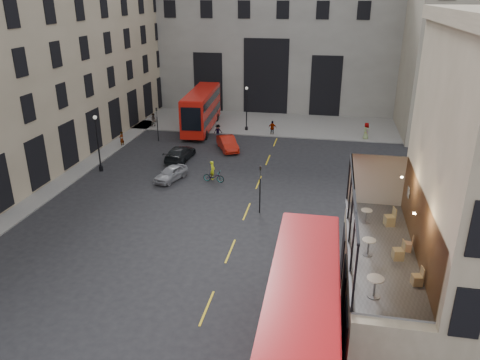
% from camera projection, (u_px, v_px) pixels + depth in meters
% --- Properties ---
extents(ground, '(140.00, 140.00, 0.00)m').
position_uv_depth(ground, '(244.00, 313.00, 24.59)').
color(ground, black).
rests_on(ground, ground).
extents(host_building_main, '(7.26, 11.40, 15.10)m').
position_uv_depth(host_building_main, '(474.00, 191.00, 19.91)').
color(host_building_main, '#BCAC8D').
rests_on(host_building_main, ground).
extents(host_frontage, '(3.00, 11.00, 4.50)m').
position_uv_depth(host_frontage, '(376.00, 291.00, 22.59)').
color(host_frontage, '#BCAC8D').
rests_on(host_frontage, ground).
extents(cafe_floor, '(3.00, 10.00, 0.10)m').
position_uv_depth(cafe_floor, '(381.00, 249.00, 21.73)').
color(cafe_floor, slate).
rests_on(cafe_floor, host_frontage).
extents(gateway, '(35.00, 10.60, 18.00)m').
position_uv_depth(gateway, '(271.00, 39.00, 65.61)').
color(gateway, gray).
rests_on(gateway, ground).
extents(building_right, '(16.60, 18.60, 20.00)m').
position_uv_depth(building_right, '(479.00, 41.00, 53.53)').
color(building_right, '#A19A82').
rests_on(building_right, ground).
extents(pavement_far, '(40.00, 12.00, 0.12)m').
position_uv_depth(pavement_far, '(252.00, 122.00, 60.20)').
color(pavement_far, slate).
rests_on(pavement_far, ground).
extents(pavement_left, '(8.00, 48.00, 0.12)m').
position_uv_depth(pavement_left, '(13.00, 191.00, 39.36)').
color(pavement_left, slate).
rests_on(pavement_left, ground).
extents(traffic_light_near, '(0.16, 0.20, 3.80)m').
position_uv_depth(traffic_light_near, '(260.00, 183.00, 34.77)').
color(traffic_light_near, black).
rests_on(traffic_light_near, ground).
extents(traffic_light_far, '(0.16, 0.20, 3.80)m').
position_uv_depth(traffic_light_far, '(157.00, 120.00, 51.80)').
color(traffic_light_far, black).
rests_on(traffic_light_far, ground).
extents(street_lamp_a, '(0.36, 0.36, 5.33)m').
position_uv_depth(street_lamp_a, '(98.00, 147.00, 43.07)').
color(street_lamp_a, black).
rests_on(street_lamp_a, ground).
extents(street_lamp_b, '(0.36, 0.36, 5.33)m').
position_uv_depth(street_lamp_b, '(246.00, 111.00, 55.68)').
color(street_lamp_b, black).
rests_on(street_lamp_b, ground).
extents(bus_near, '(3.00, 12.56, 5.00)m').
position_uv_depth(bus_near, '(301.00, 327.00, 19.33)').
color(bus_near, red).
rests_on(bus_near, ground).
extents(bus_far, '(3.54, 11.96, 4.71)m').
position_uv_depth(bus_far, '(202.00, 108.00, 56.23)').
color(bus_far, '#B8150C').
rests_on(bus_far, ground).
extents(car_a, '(2.57, 4.01, 1.27)m').
position_uv_depth(car_a, '(171.00, 173.00, 41.61)').
color(car_a, gray).
rests_on(car_a, ground).
extents(car_b, '(3.32, 4.64, 1.45)m').
position_uv_depth(car_b, '(228.00, 143.00, 49.49)').
color(car_b, '#A01509').
rests_on(car_b, ground).
extents(car_c, '(2.22, 4.98, 1.42)m').
position_uv_depth(car_c, '(180.00, 153.00, 46.54)').
color(car_c, black).
rests_on(car_c, ground).
extents(bicycle, '(1.96, 0.86, 1.00)m').
position_uv_depth(bicycle, '(214.00, 176.00, 41.27)').
color(bicycle, gray).
rests_on(bicycle, ground).
extents(cyclist, '(0.43, 0.63, 1.70)m').
position_uv_depth(cyclist, '(213.00, 170.00, 41.73)').
color(cyclist, '#D8E718').
rests_on(cyclist, ground).
extents(pedestrian_a, '(1.04, 0.92, 1.80)m').
position_uv_depth(pedestrian_a, '(154.00, 121.00, 57.55)').
color(pedestrian_a, gray).
rests_on(pedestrian_a, ground).
extents(pedestrian_b, '(1.18, 1.07, 1.60)m').
position_uv_depth(pedestrian_b, '(218.00, 131.00, 53.49)').
color(pedestrian_b, gray).
rests_on(pedestrian_b, ground).
extents(pedestrian_c, '(1.01, 0.43, 1.72)m').
position_uv_depth(pedestrian_c, '(272.00, 128.00, 54.55)').
color(pedestrian_c, gray).
rests_on(pedestrian_c, ground).
extents(pedestrian_d, '(0.84, 1.08, 1.95)m').
position_uv_depth(pedestrian_d, '(366.00, 131.00, 52.90)').
color(pedestrian_d, gray).
rests_on(pedestrian_d, ground).
extents(pedestrian_e, '(0.56, 0.70, 1.67)m').
position_uv_depth(pedestrian_e, '(122.00, 139.00, 50.61)').
color(pedestrian_e, gray).
rests_on(pedestrian_e, ground).
extents(cafe_table_near, '(0.68, 0.68, 0.85)m').
position_uv_depth(cafe_table_near, '(375.00, 284.00, 18.10)').
color(cafe_table_near, silver).
rests_on(cafe_table_near, cafe_floor).
extents(cafe_table_mid, '(0.62, 0.62, 0.77)m').
position_uv_depth(cafe_table_mid, '(369.00, 245.00, 21.02)').
color(cafe_table_mid, silver).
rests_on(cafe_table_mid, cafe_floor).
extents(cafe_table_far, '(0.57, 0.57, 0.71)m').
position_uv_depth(cafe_table_far, '(366.00, 214.00, 23.99)').
color(cafe_table_far, beige).
rests_on(cafe_table_far, cafe_floor).
extents(cafe_chair_a, '(0.46, 0.46, 0.79)m').
position_uv_depth(cafe_chair_a, '(417.00, 279.00, 18.96)').
color(cafe_chair_a, tan).
rests_on(cafe_chair_a, cafe_floor).
extents(cafe_chair_b, '(0.52, 0.52, 0.91)m').
position_uv_depth(cafe_chair_b, '(398.00, 254.00, 20.77)').
color(cafe_chair_b, tan).
rests_on(cafe_chair_b, cafe_floor).
extents(cafe_chair_c, '(0.45, 0.45, 0.76)m').
position_uv_depth(cafe_chair_c, '(408.00, 246.00, 21.46)').
color(cafe_chair_c, '#DDA97F').
rests_on(cafe_chair_c, cafe_floor).
extents(cafe_chair_d, '(0.58, 0.58, 0.96)m').
position_uv_depth(cafe_chair_d, '(390.00, 220.00, 23.78)').
color(cafe_chair_d, tan).
rests_on(cafe_chair_d, cafe_floor).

